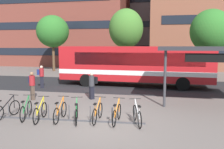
{
  "coord_description": "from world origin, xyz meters",
  "views": [
    {
      "loc": [
        2.2,
        -9.38,
        3.32
      ],
      "look_at": [
        -0.37,
        4.17,
        1.56
      ],
      "focal_mm": 37.2,
      "sensor_mm": 36.0,
      "label": 1
    }
  ],
  "objects": [
    {
      "name": "parked_bicycle_orange_3",
      "position": [
        -1.9,
        -0.04,
        0.38
      ],
      "size": [
        0.52,
        1.72,
        0.99
      ],
      "rotation": [
        0.0,
        0.0,
        1.64
      ],
      "color": "black",
      "rests_on": "ground"
    },
    {
      "name": "parked_bicycle_black_0",
      "position": [
        -4.44,
        -0.19,
        0.38
      ],
      "size": [
        0.52,
        1.71,
        0.99
      ],
      "rotation": [
        0.0,
        0.0,
        1.42
      ],
      "color": "black",
      "rests_on": "ground"
    },
    {
      "name": "parked_bicycle_yellow_2",
      "position": [
        -2.76,
        -0.22,
        0.38
      ],
      "size": [
        0.52,
        1.71,
        0.99
      ],
      "rotation": [
        0.0,
        0.0,
        1.71
      ],
      "color": "black",
      "rests_on": "ground"
    },
    {
      "name": "parked_bicycle_green_4",
      "position": [
        -1.12,
        -0.09,
        0.38
      ],
      "size": [
        0.67,
        1.66,
        0.99
      ],
      "rotation": [
        0.0,
        0.0,
        1.87
      ],
      "color": "black",
      "rests_on": "ground"
    },
    {
      "name": "parked_bicycle_orange_6",
      "position": [
        0.61,
        0.09,
        0.38
      ],
      "size": [
        0.52,
        1.72,
        0.99
      ],
      "rotation": [
        0.0,
        0.0,
        1.53
      ],
      "color": "black",
      "rests_on": "ground"
    },
    {
      "name": "building_left_wing",
      "position": [
        -14.61,
        29.86,
        7.69
      ],
      "size": [
        23.64,
        13.87,
        15.38
      ],
      "color": "brown",
      "rests_on": "ground"
    },
    {
      "name": "street_tree_2",
      "position": [
        -10.54,
        18.08,
        4.98
      ],
      "size": [
        4.0,
        4.0,
        6.97
      ],
      "color": "brown",
      "rests_on": "ground"
    },
    {
      "name": "parked_bicycle_white_7",
      "position": [
        1.48,
        0.09,
        0.38
      ],
      "size": [
        0.65,
        1.67,
        0.99
      ],
      "rotation": [
        0.0,
        0.0,
        1.85
      ],
      "color": "black",
      "rests_on": "ground"
    },
    {
      "name": "commuter_black_pack_1",
      "position": [
        -1.6,
        4.13,
        0.96
      ],
      "size": [
        0.59,
        0.59,
        1.67
      ],
      "rotation": [
        0.0,
        0.0,
        3.92
      ],
      "color": "black",
      "rests_on": "ground"
    },
    {
      "name": "commuter_navy_pack_0",
      "position": [
        -6.47,
        7.0,
        1.01
      ],
      "size": [
        0.61,
        0.53,
        1.74
      ],
      "rotation": [
        0.0,
        0.0,
        0.52
      ],
      "color": "black",
      "rests_on": "ground"
    },
    {
      "name": "commuter_navy_pack_2",
      "position": [
        -5.13,
        3.29,
        0.99
      ],
      "size": [
        0.58,
        0.59,
        1.71
      ],
      "rotation": [
        0.0,
        0.0,
        5.47
      ],
      "color": "#47382D",
      "rests_on": "ground"
    },
    {
      "name": "ground",
      "position": [
        0.0,
        0.0,
        0.0
      ],
      "size": [
        200.0,
        200.0,
        0.0
      ],
      "primitive_type": "plane",
      "color": "#6B605B"
    },
    {
      "name": "city_bus",
      "position": [
        0.44,
        9.3,
        1.78
      ],
      "size": [
        12.13,
        3.12,
        3.2
      ],
      "rotation": [
        0.0,
        0.0,
        3.1
      ],
      "color": "red",
      "rests_on": "ground"
    },
    {
      "name": "bike_rack",
      "position": [
        -1.49,
        -0.04,
        0.09
      ],
      "size": [
        6.65,
        0.42,
        0.7
      ],
      "rotation": [
        0.0,
        0.0,
        0.05
      ],
      "color": "#47474C",
      "rests_on": "ground"
    },
    {
      "name": "parked_bicycle_orange_5",
      "position": [
        -0.25,
        0.14,
        0.38
      ],
      "size": [
        0.52,
        1.72,
        0.99
      ],
      "rotation": [
        0.0,
        0.0,
        1.56
      ],
      "color": "black",
      "rests_on": "ground"
    },
    {
      "name": "parked_bicycle_green_1",
      "position": [
        -3.52,
        -0.09,
        0.38
      ],
      "size": [
        0.61,
        1.68,
        0.99
      ],
      "rotation": [
        0.0,
        0.0,
        1.82
      ],
      "color": "black",
      "rests_on": "ground"
    },
    {
      "name": "building_centre_block",
      "position": [
        3.7,
        40.23,
        8.91
      ],
      "size": [
        15.49,
        11.29,
        17.82
      ],
      "color": "gray",
      "rests_on": "ground"
    },
    {
      "name": "transit_shelter",
      "position": [
        5.42,
        4.17,
        3.02
      ],
      "size": [
        6.3,
        3.41,
        3.23
      ],
      "rotation": [
        0.0,
        0.0,
        -0.04
      ],
      "color": "#38383D",
      "rests_on": "ground"
    },
    {
      "name": "bus_lane_asphalt",
      "position": [
        0.0,
        9.3,
        0.0
      ],
      "size": [
        80.0,
        7.2,
        0.01
      ],
      "primitive_type": "cube",
      "color": "#232326",
      "rests_on": "ground"
    },
    {
      "name": "street_tree_1",
      "position": [
        -1.07,
        15.99,
        5.05
      ],
      "size": [
        3.7,
        3.7,
        7.2
      ],
      "color": "brown",
      "rests_on": "ground"
    },
    {
      "name": "street_tree_0",
      "position": [
        7.22,
        14.16,
        4.62
      ],
      "size": [
        3.82,
        3.82,
        6.66
      ],
      "color": "brown",
      "rests_on": "ground"
    }
  ]
}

